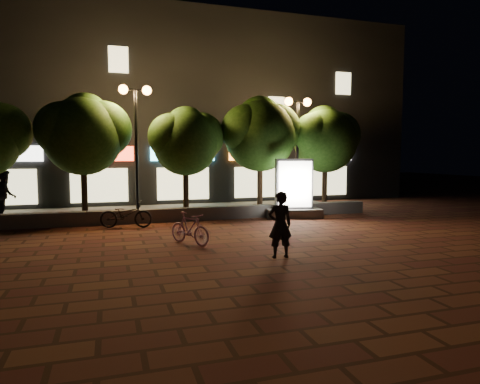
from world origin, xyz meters
name	(u,v)px	position (x,y,z in m)	size (l,w,h in m)	color
ground	(202,241)	(0.00, 0.00, 0.00)	(80.00, 80.00, 0.00)	brown
retaining_wall	(180,214)	(0.00, 4.00, 0.25)	(16.00, 0.45, 0.50)	slate
sidewalk	(171,212)	(0.00, 6.50, 0.04)	(16.00, 5.00, 0.08)	slate
building_block	(153,112)	(-0.01, 12.99, 5.00)	(28.00, 8.12, 11.30)	black
tree_left	(84,131)	(-3.45, 5.46, 3.44)	(3.60, 3.00, 4.89)	black
tree_mid	(186,139)	(0.55, 5.46, 3.22)	(3.24, 2.70, 4.50)	black
tree_right	(261,131)	(3.86, 5.46, 3.57)	(3.72, 3.10, 5.07)	black
tree_far_right	(326,137)	(7.05, 5.46, 3.37)	(3.48, 2.90, 4.76)	black
street_lamp_left	(136,117)	(-1.50, 5.20, 4.03)	(1.26, 0.36, 5.18)	black
street_lamp_right	(298,124)	(5.50, 5.20, 3.89)	(1.26, 0.36, 4.98)	black
ad_kiosk	(294,194)	(4.56, 3.50, 0.96)	(2.39, 1.56, 2.38)	slate
scooter_pink	(190,228)	(-0.43, -0.39, 0.46)	(0.43, 1.53, 0.92)	#BA7CA8
rider	(280,225)	(1.41, -2.59, 0.82)	(0.60, 0.39, 1.64)	black
scooter_parked	(126,214)	(-2.04, 3.00, 0.47)	(0.62, 1.79, 0.94)	black
pedestrian	(5,195)	(-6.33, 5.72, 1.03)	(0.93, 0.72, 1.91)	black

